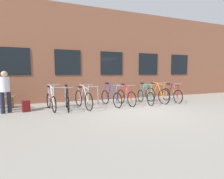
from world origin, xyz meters
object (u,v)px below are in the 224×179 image
Objects in this scene: bicycle_maroon at (172,94)px; backpack at (26,106)px; bicycle_orange at (157,95)px; bicycle_blue at (111,97)px; bicycle_teal at (145,96)px; person_browsing at (5,89)px; bicycle_red at (126,97)px; bicycle_silver at (83,99)px; bicycle_white at (51,101)px; bicycle_black at (67,101)px.

bicycle_maroon is 6.89m from backpack.
bicycle_blue is at bearing 179.08° from bicycle_orange.
person_browsing is (-5.96, 0.12, 0.53)m from bicycle_teal.
bicycle_teal is (1.04, -0.01, -0.01)m from bicycle_red.
bicycle_silver is 1.07× the size of bicycle_orange.
bicycle_white is (-5.06, 0.06, -0.03)m from bicycle_orange.
bicycle_maroon is 1.60m from bicycle_teal.
bicycle_red is 2.71m from bicycle_black.
bicycle_orange reaches higher than bicycle_black.
bicycle_blue is 3.51m from backpack.
bicycle_maroon is 5.97m from bicycle_white.
bicycle_red is 1.03× the size of bicycle_black.
bicycle_orange is at bearing -0.68° from bicycle_white.
bicycle_blue is 1.10× the size of person_browsing.
bicycle_orange reaches higher than backpack.
bicycle_white is 0.94m from backpack.
bicycle_teal is at bearing 0.50° from bicycle_silver.
bicycle_white is (-5.97, 0.09, -0.00)m from bicycle_maroon.
bicycle_red is 3.80× the size of backpack.
bicycle_black is 0.64m from bicycle_white.
bicycle_teal is 0.69m from bicycle_orange.
person_browsing reaches higher than bicycle_silver.
bicycle_red is 0.96× the size of bicycle_blue.
bicycle_orange is at bearing 0.59° from bicycle_silver.
person_browsing is (-2.21, 0.19, 0.54)m from bicycle_black.
bicycle_blue is (-2.47, 0.04, -0.02)m from bicycle_orange.
bicycle_red is 4.95m from person_browsing.
bicycle_red is (-2.64, 0.03, 0.01)m from bicycle_maroon.
bicycle_silver is 1.14× the size of person_browsing.
bicycle_black is at bearing -13.13° from bicycle_white.
bicycle_blue is 1.97m from bicycle_black.
bicycle_blue is at bearing 178.33° from bicycle_teal.
bicycle_blue is at bearing -0.45° from bicycle_white.
person_browsing is at bearing 177.08° from bicycle_silver.
bicycle_black is at bearing -178.90° from bicycle_orange.
bicycle_red is at bearing -1.31° from person_browsing.
bicycle_blue is 4.21m from person_browsing.
bicycle_maroon is at bearing 0.60° from bicycle_black.
bicycle_teal is 3.99× the size of backpack.
bicycle_black is at bearing -176.37° from bicycle_blue.
bicycle_teal is 1.08× the size of bicycle_black.
bicycle_blue is at bearing 3.49° from bicycle_silver.
backpack is (-2.22, 0.13, -0.18)m from bicycle_silver.
bicycle_silver is at bearing -179.88° from bicycle_maroon.
bicycle_teal is 1.08× the size of bicycle_white.
backpack is (-6.89, 0.12, -0.16)m from bicycle_maroon.
bicycle_blue reaches higher than bicycle_maroon.
bicycle_orange reaches higher than bicycle_red.
person_browsing is (-4.18, 0.07, 0.52)m from bicycle_blue.
bicycle_red is 0.99× the size of bicycle_orange.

